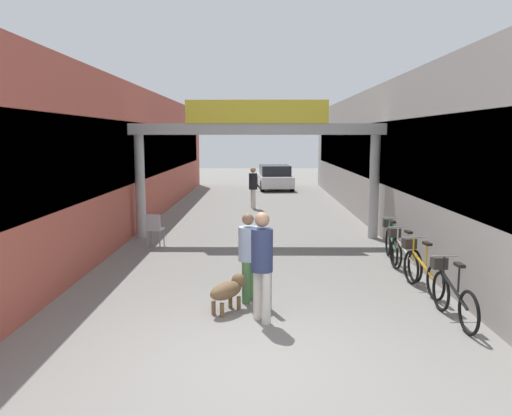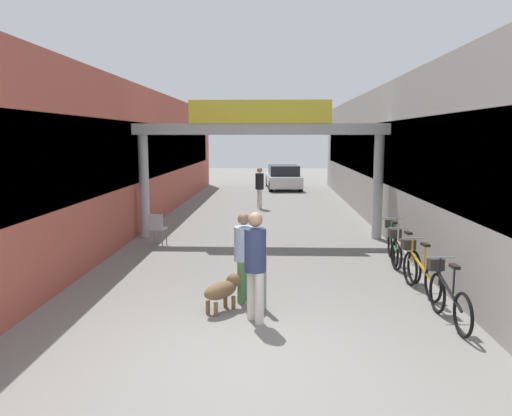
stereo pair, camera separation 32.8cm
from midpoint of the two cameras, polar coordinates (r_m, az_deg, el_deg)
The scene contains 15 objects.
ground_plane at distance 6.89m, azimuth -1.79°, elevation -16.75°, with size 80.00×80.00×0.00m, color gray.
storefront_left at distance 18.07m, azimuth -16.83°, elevation 5.65°, with size 3.00×26.00×4.43m.
storefront_right at distance 17.92m, azimuth 16.22°, elevation 5.65°, with size 3.00×26.00×4.43m.
arcade_sign_gateway at distance 14.16m, azimuth -0.56°, elevation 7.52°, with size 7.40×0.47×3.91m.
pedestrian_with_dog at distance 7.81m, azimuth -0.52°, elevation -5.88°, with size 0.47×0.47×1.75m.
pedestrian_companion at distance 8.80m, azimuth -1.99°, elevation -5.02°, with size 0.43×0.43×1.58m.
pedestrian_carrying_crate at distance 20.18m, azimuth -0.80°, elevation 2.65°, with size 0.42×0.42×1.68m.
dog_on_leash at distance 8.46m, azimuth -4.27°, elevation -9.29°, with size 0.70×0.80×0.59m.
bicycle_black_nearest at distance 8.57m, azimuth 20.40°, elevation -9.09°, with size 0.46×1.69×0.98m.
bicycle_orange_second at distance 9.97m, azimuth 17.38°, elevation -6.54°, with size 0.46×1.68×0.98m.
bicycle_silver_third at distance 11.02m, azimuth 15.64°, elevation -5.07°, with size 0.46×1.69×0.98m.
bicycle_green_farthest at distance 12.22m, azimuth 14.42°, elevation -3.73°, with size 0.46×1.69×0.98m.
bollard_post_metal at distance 8.46m, azimuth 0.36°, elevation -8.04°, with size 0.10×0.10×1.06m.
cafe_chair_aluminium_nearer at distance 13.45m, azimuth -12.23°, elevation -2.14°, with size 0.45×0.45×0.89m.
parked_car_white at distance 27.91m, azimuth 1.80°, elevation 3.52°, with size 2.04×4.12×1.33m.
Camera 1 is at (0.10, -6.25, 2.90)m, focal length 35.00 mm.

